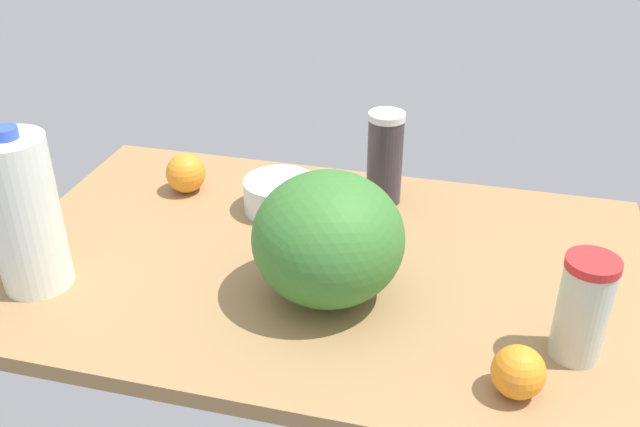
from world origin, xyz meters
The scene contains 8 objects.
countertop centered at (0.00, 0.00, 1.50)cm, with size 120.00×76.00×3.00cm, color #9A7448.
shaker_bottle centered at (-7.34, -25.71, 13.00)cm, with size 7.57×7.57×19.91cm.
mixing_bowl centered at (12.80, -16.69, 6.34)cm, with size 14.98×14.98×6.68cm, color silver.
milk_jug centered at (46.33, 19.08, 17.02)cm, with size 11.86×11.86×29.60cm.
watermelon centered at (-3.85, 9.68, 14.17)cm, with size 25.50×25.50×22.34cm, color #39762E.
tumbler_cup centered at (-44.23, 15.51, 11.71)cm, with size 7.99×7.99×17.35cm.
orange_beside_bowl centered at (34.92, -19.46, 7.28)cm, with size 8.56×8.56×8.56cm, color orange.
orange_far_back centered at (-35.65, 26.37, 6.88)cm, with size 7.77×7.77×7.77cm, color orange.
Camera 1 is at (-27.16, 106.95, 76.54)cm, focal length 40.00 mm.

